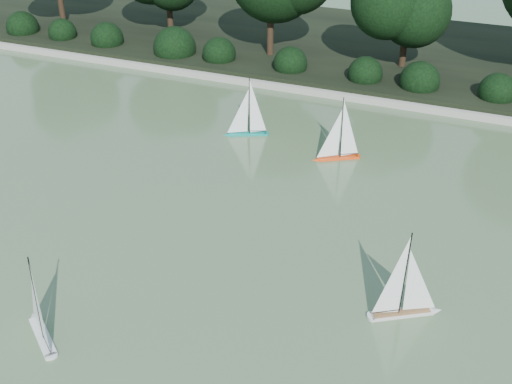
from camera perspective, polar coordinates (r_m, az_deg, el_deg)
ground at (r=10.60m, az=-5.21°, el=-9.01°), size 80.00×80.00×0.00m
pond_coping at (r=17.92m, az=8.05°, el=8.47°), size 40.00×0.35×0.18m
far_bank at (r=21.58m, az=10.96°, el=12.22°), size 40.00×8.00×0.30m
shrub_hedge at (r=18.61m, az=8.88°, el=10.44°), size 29.10×1.10×1.10m
sailboat_white_a at (r=10.21m, az=-18.76°, el=-10.85°), size 1.02×0.82×1.60m
sailboat_white_b at (r=10.30m, az=13.43°, el=-9.40°), size 1.13×0.79×1.68m
sailboat_orange at (r=14.54m, az=7.04°, el=3.79°), size 1.05×0.72×1.56m
sailboat_teal at (r=15.58m, az=-1.06°, el=5.91°), size 1.08×0.62×1.54m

